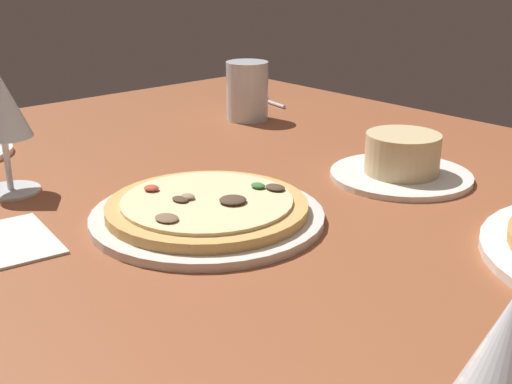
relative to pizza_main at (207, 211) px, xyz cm
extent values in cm
cube|color=brown|center=(5.56, 9.84, -3.18)|extent=(150.00, 110.00, 4.00)
cylinder|color=silver|center=(-0.01, -0.01, -0.68)|extent=(26.55, 26.55, 1.00)
cylinder|color=tan|center=(-0.01, -0.01, 0.42)|extent=(22.91, 22.91, 1.20)
cylinder|color=beige|center=(-0.01, -0.01, 1.22)|extent=(19.43, 19.43, 0.40)
ellipsoid|color=brown|center=(2.12, -6.90, 1.64)|extent=(2.83, 2.28, 0.44)
ellipsoid|color=#4C3828|center=(2.79, 1.47, 1.74)|extent=(3.04, 3.04, 0.63)
ellipsoid|color=#AD4733|center=(-6.51, -3.12, 1.73)|extent=(1.84, 1.66, 0.62)
ellipsoid|color=#4C3828|center=(-1.51, -2.59, 1.63)|extent=(2.24, 1.57, 0.41)
ellipsoid|color=#387033|center=(1.04, 6.79, 1.70)|extent=(1.88, 1.47, 0.56)
ellipsoid|color=#937556|center=(-1.48, -1.56, 1.69)|extent=(1.74, 1.45, 0.53)
ellipsoid|color=#4C3828|center=(2.79, 7.90, 1.68)|extent=(2.58, 1.96, 0.52)
cylinder|color=silver|center=(5.92, 28.53, -0.78)|extent=(18.94, 18.94, 0.80)
cylinder|color=#D1B784|center=(5.92, 28.53, 2.31)|extent=(9.91, 9.91, 5.38)
cone|color=silver|center=(45.93, -20.07, 11.68)|extent=(6.84, 6.84, 8.53)
cylinder|color=silver|center=(-23.98, -12.91, -0.98)|extent=(7.24, 7.24, 0.40)
cylinder|color=silver|center=(-23.98, -12.91, 2.66)|extent=(0.80, 0.80, 6.89)
cylinder|color=silver|center=(-33.24, 34.87, 4.02)|extent=(7.54, 7.54, 10.39)
cylinder|color=silver|center=(-33.24, 34.87, 1.93)|extent=(6.93, 6.93, 6.23)
ellipsoid|color=silver|center=(-43.45, 47.22, -0.68)|extent=(3.44, 4.42, 1.00)
cylinder|color=silver|center=(-39.13, 46.47, -0.83)|extent=(8.76, 2.19, 0.70)
camera|label=1|loc=(55.91, -42.40, 27.81)|focal=46.67mm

